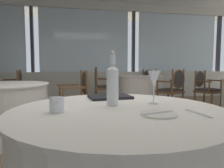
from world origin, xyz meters
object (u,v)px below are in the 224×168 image
object	(u,v)px
water_bottle	(113,84)
menu_book	(110,97)
wine_glass	(154,80)
dining_chair_0_1	(149,82)
dining_chair_1_1	(77,94)
dining_chair_2_2	(205,87)
dining_chair_3_1	(14,86)
dining_chair_0_2	(100,83)
dining_chair_0_0	(173,87)
water_tumbler	(57,104)
side_plate	(158,114)

from	to	relation	value
water_bottle	menu_book	bearing A→B (deg)	83.58
wine_glass	dining_chair_0_1	size ratio (longest dim) A/B	0.23
menu_book	dining_chair_1_1	distance (m)	1.75
dining_chair_2_2	dining_chair_3_1	distance (m)	4.51
dining_chair_0_2	dining_chair_1_1	distance (m)	1.98
wine_glass	dining_chair_0_1	world-z (taller)	wine_glass
dining_chair_2_2	dining_chair_0_0	bearing A→B (deg)	-114.23
water_tumbler	menu_book	bearing A→B (deg)	48.67
water_bottle	dining_chair_0_1	distance (m)	5.13
dining_chair_2_2	water_bottle	bearing A→B (deg)	-67.74
dining_chair_0_2	dining_chair_1_1	world-z (taller)	dining_chair_0_2
dining_chair_0_1	wine_glass	bearing A→B (deg)	12.68
menu_book	dining_chair_2_2	xyz separation A→B (m)	(2.68, 2.63, -0.23)
dining_chair_0_0	dining_chair_3_1	size ratio (longest dim) A/B	1.03
wine_glass	water_bottle	bearing A→B (deg)	178.92
water_bottle	menu_book	distance (m)	0.31
dining_chair_3_1	water_bottle	bearing A→B (deg)	108.14
menu_book	dining_chair_0_0	distance (m)	3.24
wine_glass	dining_chair_2_2	bearing A→B (deg)	50.07
water_tumbler	dining_chair_0_2	world-z (taller)	dining_chair_0_2
water_bottle	dining_chair_2_2	xyz separation A→B (m)	(2.71, 2.91, -0.35)
dining_chair_0_0	dining_chair_1_1	xyz separation A→B (m)	(-2.13, -0.90, 0.00)
menu_book	dining_chair_0_2	bearing A→B (deg)	77.51
water_bottle	dining_chair_0_0	bearing A→B (deg)	56.41
dining_chair_0_2	side_plate	bearing A→B (deg)	-90.08
wine_glass	dining_chair_1_1	world-z (taller)	wine_glass
menu_book	dining_chair_0_0	bearing A→B (deg)	47.62
water_bottle	wine_glass	bearing A→B (deg)	-1.08
wine_glass	menu_book	xyz separation A→B (m)	(-0.24, 0.29, -0.15)
dining_chair_0_0	wine_glass	bearing A→B (deg)	123.42
menu_book	dining_chair_2_2	size ratio (longest dim) A/B	0.34
side_plate	dining_chair_0_1	size ratio (longest dim) A/B	0.20
water_bottle	dining_chair_0_0	size ratio (longest dim) A/B	0.35
wine_glass	dining_chair_1_1	bearing A→B (deg)	103.25
dining_chair_0_2	dining_chair_2_2	xyz separation A→B (m)	(2.30, -0.98, -0.04)
wine_glass	dining_chair_0_0	xyz separation A→B (m)	(1.66, 2.91, -0.36)
water_bottle	dining_chair_3_1	distance (m)	4.31
dining_chair_0_0	menu_book	bearing A→B (deg)	117.21
side_plate	dining_chair_1_1	xyz separation A→B (m)	(-0.38, 2.30, -0.21)
wine_glass	water_tumbler	world-z (taller)	wine_glass
side_plate	menu_book	xyz separation A→B (m)	(-0.15, 0.57, 0.01)
water_tumbler	dining_chair_3_1	world-z (taller)	dining_chair_3_1
water_tumbler	menu_book	world-z (taller)	water_tumbler
water_tumbler	side_plate	bearing A→B (deg)	-18.19
side_plate	menu_book	bearing A→B (deg)	104.32
wine_glass	dining_chair_1_1	distance (m)	2.10
side_plate	dining_chair_1_1	size ratio (longest dim) A/B	0.19
side_plate	wine_glass	distance (m)	0.34
water_bottle	dining_chair_1_1	size ratio (longest dim) A/B	0.36
dining_chair_0_2	wine_glass	bearing A→B (deg)	-88.96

